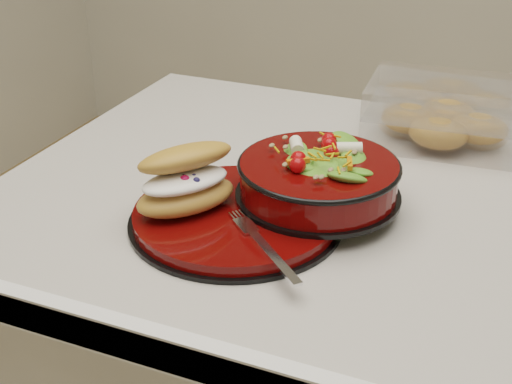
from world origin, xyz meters
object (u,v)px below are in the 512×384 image
at_px(dinner_plate, 236,217).
at_px(salad_bowl, 319,173).
at_px(croissant, 188,180).
at_px(fork, 265,247).
at_px(pastry_box, 444,115).

relative_size(dinner_plate, salad_bowl, 1.26).
height_order(croissant, fork, croissant).
xyz_separation_m(salad_bowl, pastry_box, (0.11, 0.30, -0.01)).
bearing_deg(dinner_plate, fork, -45.56).
height_order(dinner_plate, croissant, croissant).
relative_size(salad_bowl, pastry_box, 0.86).
bearing_deg(croissant, dinner_plate, -39.62).
bearing_deg(salad_bowl, fork, -96.51).
height_order(croissant, pastry_box, croissant).
distance_m(salad_bowl, pastry_box, 0.32).
height_order(fork, pastry_box, pastry_box).
bearing_deg(croissant, pastry_box, 2.17).
distance_m(croissant, pastry_box, 0.46).
xyz_separation_m(croissant, pastry_box, (0.25, 0.39, -0.02)).
bearing_deg(salad_bowl, pastry_box, 69.42).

